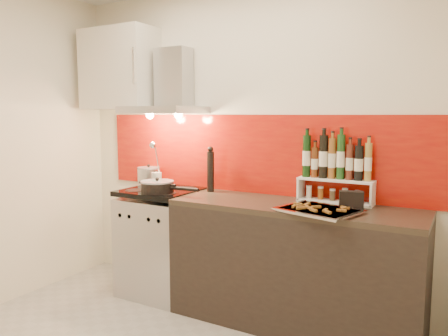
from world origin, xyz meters
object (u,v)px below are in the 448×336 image
Objects in this scene: range_stove at (162,243)px; pepper_mill at (211,170)px; stock_pot at (149,175)px; baking_tray at (318,210)px; saute_pan at (158,187)px; counter at (294,265)px.

pepper_mill reaches higher than range_stove.
stock_pot is at bearing 147.12° from range_stove.
pepper_mill is (0.67, -0.02, 0.10)m from stock_pot.
baking_tray is at bearing -17.41° from pepper_mill.
stock_pot reaches higher than baking_tray.
stock_pot reaches higher than range_stove.
saute_pan is 1.35m from baking_tray.
saute_pan is (0.08, -0.14, 0.52)m from range_stove.
range_stove is 1.20m from counter.
counter is 0.54m from baking_tray.
stock_pot is 0.40× the size of saute_pan.
baking_tray is at bearing -0.84° from saute_pan.
range_stove is 0.51× the size of counter.
pepper_mill is at bearing -1.35° from stock_pot.
range_stove is 0.77m from pepper_mill.
baking_tray is (1.70, -0.34, -0.07)m from stock_pot.
baking_tray is at bearing -11.25° from stock_pot.
counter is at bearing -6.79° from stock_pot.
pepper_mill reaches higher than baking_tray.
baking_tray reaches higher than range_stove.
stock_pot is at bearing 173.21° from counter.
stock_pot is 0.48m from saute_pan.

